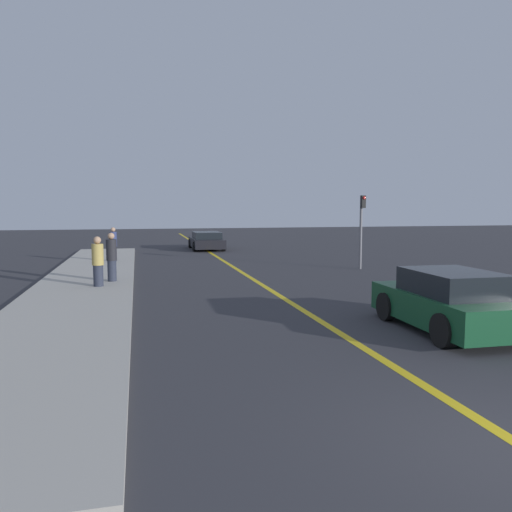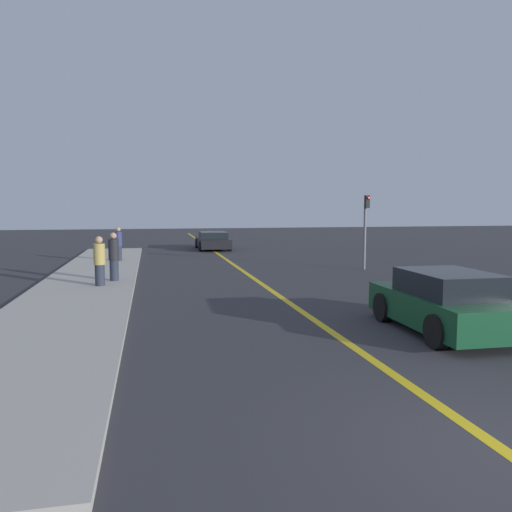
% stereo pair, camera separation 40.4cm
% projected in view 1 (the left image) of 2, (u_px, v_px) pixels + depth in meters
% --- Properties ---
extents(road_center_line, '(0.20, 60.00, 0.01)m').
position_uv_depth(road_center_line, '(234.00, 267.00, 22.88)').
color(road_center_line, gold).
rests_on(road_center_line, ground_plane).
extents(sidewalk_left, '(3.27, 28.35, 0.12)m').
position_uv_depth(sidewalk_left, '(86.00, 283.00, 17.77)').
color(sidewalk_left, '#ADA89E').
rests_on(sidewalk_left, ground_plane).
extents(car_near_right_lane, '(1.99, 3.92, 1.37)m').
position_uv_depth(car_near_right_lane, '(448.00, 302.00, 11.04)').
color(car_near_right_lane, '#144728').
rests_on(car_near_right_lane, ground_plane).
extents(car_ahead_center, '(2.05, 4.48, 1.15)m').
position_uv_depth(car_ahead_center, '(206.00, 241.00, 32.36)').
color(car_ahead_center, black).
rests_on(car_ahead_center, ground_plane).
extents(pedestrian_near_curb, '(0.38, 0.38, 1.66)m').
position_uv_depth(pedestrian_near_curb, '(98.00, 262.00, 16.54)').
color(pedestrian_near_curb, '#282D3D').
rests_on(pedestrian_near_curb, sidewalk_left).
extents(pedestrian_mid_group, '(0.37, 0.37, 1.73)m').
position_uv_depth(pedestrian_mid_group, '(112.00, 257.00, 17.67)').
color(pedestrian_mid_group, '#282D3D').
rests_on(pedestrian_mid_group, sidewalk_left).
extents(pedestrian_far_standing, '(0.34, 0.34, 1.65)m').
position_uv_depth(pedestrian_far_standing, '(113.00, 244.00, 24.25)').
color(pedestrian_far_standing, '#282D3D').
rests_on(pedestrian_far_standing, sidewalk_left).
extents(traffic_light, '(0.18, 0.40, 3.26)m').
position_uv_depth(traffic_light, '(362.00, 223.00, 21.98)').
color(traffic_light, slate).
rests_on(traffic_light, ground_plane).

